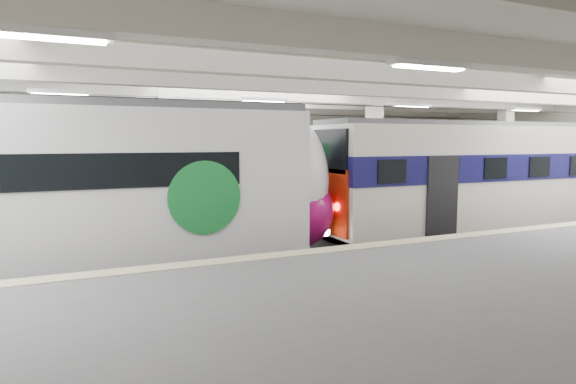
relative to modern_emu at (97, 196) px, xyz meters
name	(u,v)px	position (x,y,z in m)	size (l,w,h in m)	color
station_hall	(316,155)	(5.25, -1.74, 0.99)	(36.00, 24.00, 5.75)	black
modern_emu	(97,196)	(0.00, 0.00, 0.00)	(14.30, 2.95, 4.59)	white
older_rer	(483,179)	(12.91, 0.00, -0.02)	(12.85, 2.84, 4.27)	silver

